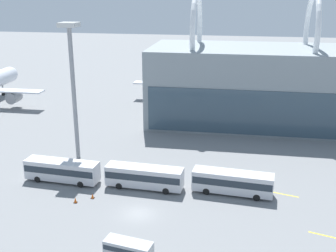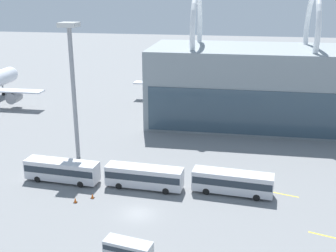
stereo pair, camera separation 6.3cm
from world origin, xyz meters
name	(u,v)px [view 1 (the left image)]	position (x,y,z in m)	size (l,w,h in m)	color
ground_plane	(138,213)	(0.00, 0.00, 0.00)	(440.00, 440.00, 0.00)	slate
airliner_at_gate_far	(194,82)	(0.77, 59.93, 5.23)	(32.54, 36.34, 14.73)	silver
shuttle_bus_0	(62,170)	(-13.98, 7.68, 1.99)	(11.88, 3.69, 3.39)	silver
shuttle_bus_1	(144,176)	(-0.85, 7.63, 1.99)	(11.85, 3.52, 3.39)	silver
shuttle_bus_2	(233,181)	(12.29, 7.96, 1.99)	(11.91, 3.89, 3.39)	silver
service_van_foreground	(128,249)	(1.30, -9.89, 1.34)	(5.70, 2.89, 2.26)	#B2B7BC
floodlight_mast	(72,72)	(-15.08, 17.10, 15.55)	(2.95, 2.95, 23.56)	gray
lane_stripe_2	(269,191)	(17.67, 9.57, 0.00)	(8.81, 0.25, 0.01)	yellow
traffic_cone_0	(75,200)	(-9.46, 1.45, 0.39)	(0.55, 0.55, 0.80)	black
traffic_cone_1	(93,196)	(-7.50, 3.10, 0.36)	(0.55, 0.55, 0.74)	black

